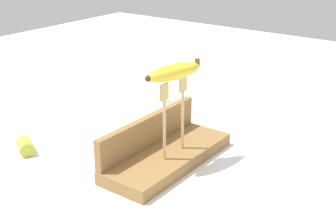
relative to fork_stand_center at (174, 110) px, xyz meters
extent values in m
plane|color=silver|center=(0.00, 0.02, -0.14)|extent=(3.00, 3.00, 0.00)
cube|color=olive|center=(0.00, 0.02, -0.12)|extent=(0.35, 0.13, 0.03)
cube|color=olive|center=(0.00, 0.07, -0.07)|extent=(0.35, 0.02, 0.07)
cylinder|color=tan|center=(-0.04, 0.00, -0.04)|extent=(0.01, 0.01, 0.14)
cube|color=tan|center=(-0.04, 0.00, 0.05)|extent=(0.03, 0.00, 0.04)
cylinder|color=tan|center=(0.04, 0.00, -0.04)|extent=(0.01, 0.01, 0.14)
cube|color=tan|center=(0.04, 0.00, 0.05)|extent=(0.03, 0.00, 0.04)
ellipsoid|color=yellow|center=(0.00, 0.00, 0.09)|extent=(0.16, 0.07, 0.04)
cylinder|color=brown|center=(0.07, -0.02, 0.10)|extent=(0.01, 0.01, 0.02)
sphere|color=#3F2D19|center=(-0.07, 0.02, 0.09)|extent=(0.01, 0.01, 0.01)
cylinder|color=tan|center=(0.36, 0.35, -0.13)|extent=(0.05, 0.12, 0.01)
cube|color=tan|center=(0.34, 0.27, -0.13)|extent=(0.04, 0.04, 0.01)
cylinder|color=#B2C138|center=(-0.17, 0.33, -0.12)|extent=(0.06, 0.07, 0.04)
cylinder|color=beige|center=(-0.15, 0.36, -0.12)|extent=(0.03, 0.02, 0.03)
camera|label=1|loc=(-0.80, -0.57, 0.39)|focal=50.27mm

